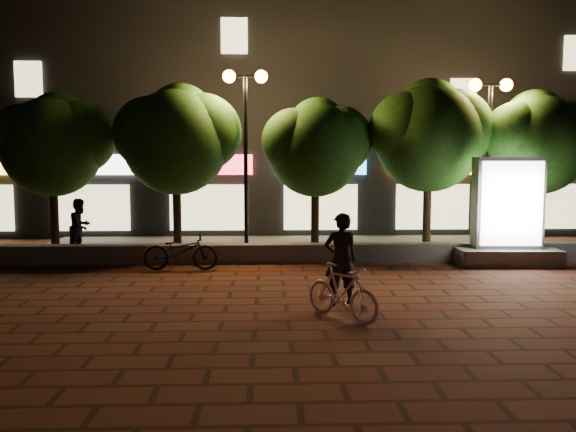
{
  "coord_description": "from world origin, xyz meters",
  "views": [
    {
      "loc": [
        -0.91,
        -11.15,
        2.68
      ],
      "look_at": [
        -0.44,
        1.5,
        1.49
      ],
      "focal_mm": 35.65,
      "sensor_mm": 36.0,
      "label": 1
    }
  ],
  "objects_px": {
    "tree_left": "(178,136)",
    "tree_right": "(430,132)",
    "scooter_parked": "(181,251)",
    "ad_kiosk": "(507,221)",
    "rider": "(341,259)",
    "tree_far_left": "(54,141)",
    "pedestrian": "(80,226)",
    "tree_mid": "(317,144)",
    "scooter_pink": "(342,292)",
    "street_lamp_left": "(245,114)",
    "tree_far_right": "(538,139)",
    "street_lamp_right": "(490,120)"
  },
  "relations": [
    {
      "from": "tree_left",
      "to": "tree_right",
      "type": "height_order",
      "value": "tree_right"
    },
    {
      "from": "scooter_parked",
      "to": "tree_left",
      "type": "bearing_deg",
      "value": 9.84
    },
    {
      "from": "tree_right",
      "to": "scooter_parked",
      "type": "height_order",
      "value": "tree_right"
    },
    {
      "from": "tree_left",
      "to": "ad_kiosk",
      "type": "height_order",
      "value": "tree_left"
    },
    {
      "from": "tree_right",
      "to": "rider",
      "type": "relative_size",
      "value": 2.9
    },
    {
      "from": "tree_far_left",
      "to": "pedestrian",
      "type": "height_order",
      "value": "tree_far_left"
    },
    {
      "from": "scooter_parked",
      "to": "pedestrian",
      "type": "bearing_deg",
      "value": 56.44
    },
    {
      "from": "tree_mid",
      "to": "ad_kiosk",
      "type": "relative_size",
      "value": 1.6
    },
    {
      "from": "tree_far_left",
      "to": "scooter_pink",
      "type": "relative_size",
      "value": 2.94
    },
    {
      "from": "street_lamp_left",
      "to": "scooter_pink",
      "type": "height_order",
      "value": "street_lamp_left"
    },
    {
      "from": "tree_left",
      "to": "street_lamp_left",
      "type": "xyz_separation_m",
      "value": [
        1.95,
        -0.26,
        0.58
      ]
    },
    {
      "from": "tree_left",
      "to": "tree_far_right",
      "type": "relative_size",
      "value": 1.03
    },
    {
      "from": "street_lamp_right",
      "to": "scooter_pink",
      "type": "relative_size",
      "value": 3.17
    },
    {
      "from": "street_lamp_left",
      "to": "street_lamp_right",
      "type": "distance_m",
      "value": 7.0
    },
    {
      "from": "tree_far_right",
      "to": "scooter_parked",
      "type": "bearing_deg",
      "value": -166.3
    },
    {
      "from": "street_lamp_left",
      "to": "street_lamp_right",
      "type": "height_order",
      "value": "street_lamp_left"
    },
    {
      "from": "tree_left",
      "to": "rider",
      "type": "height_order",
      "value": "tree_left"
    },
    {
      "from": "tree_right",
      "to": "pedestrian",
      "type": "height_order",
      "value": "tree_right"
    },
    {
      "from": "scooter_pink",
      "to": "pedestrian",
      "type": "height_order",
      "value": "pedestrian"
    },
    {
      "from": "tree_mid",
      "to": "street_lamp_left",
      "type": "relative_size",
      "value": 0.87
    },
    {
      "from": "tree_left",
      "to": "pedestrian",
      "type": "bearing_deg",
      "value": -173.48
    },
    {
      "from": "ad_kiosk",
      "to": "scooter_parked",
      "type": "xyz_separation_m",
      "value": [
        -8.43,
        -0.5,
        -0.65
      ]
    },
    {
      "from": "tree_mid",
      "to": "tree_right",
      "type": "relative_size",
      "value": 0.89
    },
    {
      "from": "scooter_pink",
      "to": "rider",
      "type": "xyz_separation_m",
      "value": [
        0.11,
        0.99,
        0.4
      ]
    },
    {
      "from": "tree_left",
      "to": "rider",
      "type": "distance_m",
      "value": 7.68
    },
    {
      "from": "rider",
      "to": "scooter_parked",
      "type": "xyz_separation_m",
      "value": [
        -3.53,
        3.61,
        -0.39
      ]
    },
    {
      "from": "tree_far_left",
      "to": "ad_kiosk",
      "type": "distance_m",
      "value": 12.67
    },
    {
      "from": "street_lamp_left",
      "to": "tree_right",
      "type": "bearing_deg",
      "value": 2.81
    },
    {
      "from": "rider",
      "to": "pedestrian",
      "type": "height_order",
      "value": "rider"
    },
    {
      "from": "tree_far_left",
      "to": "tree_mid",
      "type": "height_order",
      "value": "tree_far_left"
    },
    {
      "from": "street_lamp_left",
      "to": "scooter_parked",
      "type": "height_order",
      "value": "street_lamp_left"
    },
    {
      "from": "tree_mid",
      "to": "tree_far_right",
      "type": "bearing_deg",
      "value": 0.0
    },
    {
      "from": "tree_right",
      "to": "tree_far_left",
      "type": "bearing_deg",
      "value": -180.0
    },
    {
      "from": "tree_mid",
      "to": "tree_right",
      "type": "bearing_deg",
      "value": 0.0
    },
    {
      "from": "scooter_pink",
      "to": "tree_right",
      "type": "bearing_deg",
      "value": 22.55
    },
    {
      "from": "tree_far_right",
      "to": "street_lamp_left",
      "type": "xyz_separation_m",
      "value": [
        -8.55,
        -0.26,
        0.66
      ]
    },
    {
      "from": "ad_kiosk",
      "to": "scooter_parked",
      "type": "distance_m",
      "value": 8.47
    },
    {
      "from": "tree_mid",
      "to": "scooter_parked",
      "type": "xyz_separation_m",
      "value": [
        -3.6,
        -2.46,
        -2.73
      ]
    },
    {
      "from": "tree_right",
      "to": "rider",
      "type": "height_order",
      "value": "tree_right"
    },
    {
      "from": "tree_far_right",
      "to": "rider",
      "type": "bearing_deg",
      "value": -137.25
    },
    {
      "from": "tree_far_right",
      "to": "ad_kiosk",
      "type": "bearing_deg",
      "value": -130.48
    },
    {
      "from": "tree_far_left",
      "to": "tree_mid",
      "type": "bearing_deg",
      "value": -0.0
    },
    {
      "from": "ad_kiosk",
      "to": "tree_mid",
      "type": "bearing_deg",
      "value": 157.87
    },
    {
      "from": "scooter_pink",
      "to": "street_lamp_right",
      "type": "bearing_deg",
      "value": 11.79
    },
    {
      "from": "rider",
      "to": "tree_far_left",
      "type": "bearing_deg",
      "value": -46.28
    },
    {
      "from": "tree_mid",
      "to": "ad_kiosk",
      "type": "xyz_separation_m",
      "value": [
        4.83,
        -1.96,
        -2.08
      ]
    },
    {
      "from": "tree_left",
      "to": "street_lamp_right",
      "type": "bearing_deg",
      "value": -1.68
    },
    {
      "from": "tree_far_right",
      "to": "scooter_parked",
      "type": "height_order",
      "value": "tree_far_right"
    },
    {
      "from": "tree_right",
      "to": "tree_left",
      "type": "bearing_deg",
      "value": -180.0
    },
    {
      "from": "tree_left",
      "to": "pedestrian",
      "type": "xyz_separation_m",
      "value": [
        -2.75,
        -0.31,
        -2.57
      ]
    }
  ]
}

